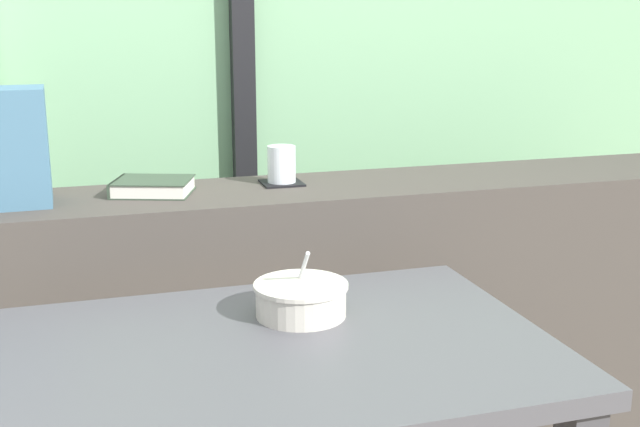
% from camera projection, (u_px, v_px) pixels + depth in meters
% --- Properties ---
extents(window_divider_post, '(0.07, 0.05, 2.60)m').
position_uv_depth(window_divider_post, '(241.00, 4.00, 2.46)').
color(window_divider_post, black).
rests_on(window_divider_post, ground).
extents(dark_console_ledge, '(2.80, 0.33, 0.86)m').
position_uv_depth(dark_console_ledge, '(255.00, 354.00, 2.06)').
color(dark_console_ledge, '#423D38').
rests_on(dark_console_ledge, ground).
extents(breakfast_table, '(0.96, 0.65, 0.72)m').
position_uv_depth(breakfast_table, '(276.00, 414.00, 1.41)').
color(breakfast_table, '#414145').
rests_on(breakfast_table, ground).
extents(coaster_square, '(0.10, 0.10, 0.00)m').
position_uv_depth(coaster_square, '(282.00, 183.00, 2.02)').
color(coaster_square, black).
rests_on(coaster_square, dark_console_ledge).
extents(juice_glass, '(0.07, 0.07, 0.09)m').
position_uv_depth(juice_glass, '(282.00, 165.00, 2.01)').
color(juice_glass, white).
rests_on(juice_glass, coaster_square).
extents(closed_book, '(0.22, 0.19, 0.03)m').
position_uv_depth(closed_book, '(152.00, 187.00, 1.91)').
color(closed_book, '#334233').
rests_on(closed_book, dark_console_ledge).
extents(soup_bowl, '(0.18, 0.18, 0.13)m').
position_uv_depth(soup_bowl, '(301.00, 300.00, 1.51)').
color(soup_bowl, beige).
rests_on(soup_bowl, breakfast_table).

